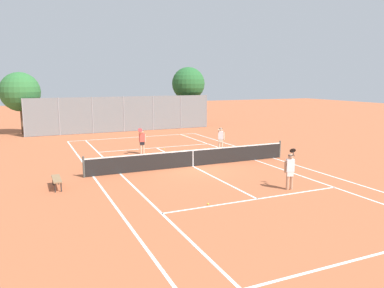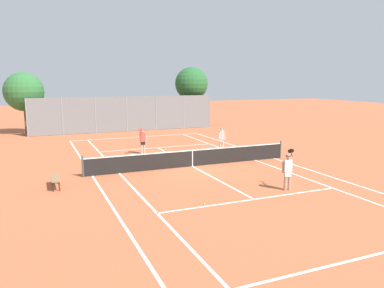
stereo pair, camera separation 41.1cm
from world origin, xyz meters
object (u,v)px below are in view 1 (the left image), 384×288
object	(u,v)px
tree_behind_right	(189,84)
player_far_right	(221,138)
courtside_bench	(57,179)
tree_behind_left	(19,93)
player_near_side	(290,169)
loose_tennis_ball_0	(185,136)
tennis_net	(193,158)
loose_tennis_ball_2	(164,149)
player_far_left	(142,140)
loose_tennis_ball_1	(208,204)

from	to	relation	value
tree_behind_right	player_far_right	bearing A→B (deg)	-105.14
courtside_bench	tree_behind_left	size ratio (longest dim) A/B	0.27
player_near_side	loose_tennis_ball_0	size ratio (longest dim) A/B	26.88
player_far_right	courtside_bench	size ratio (longest dim) A/B	1.07
player_far_right	courtside_bench	world-z (taller)	player_far_right
tennis_net	loose_tennis_ball_2	bearing A→B (deg)	86.78
player_far_left	loose_tennis_ball_0	xyz separation A→B (m)	(5.68, 6.22, -0.89)
courtside_bench	tree_behind_left	world-z (taller)	tree_behind_left
player_near_side	player_far_left	xyz separation A→B (m)	(-3.63, 10.42, 0.00)
loose_tennis_ball_0	tree_behind_left	size ratio (longest dim) A/B	0.01
loose_tennis_ball_2	player_far_left	bearing A→B (deg)	-152.45
tennis_net	player_far_left	bearing A→B (deg)	109.00
player_far_right	tree_behind_right	distance (m)	15.19
tennis_net	player_near_side	world-z (taller)	player_near_side
tennis_net	player_far_left	size ratio (longest dim) A/B	6.76
courtside_bench	tree_behind_right	xyz separation A→B (m)	(14.79, 19.09, 3.92)
player_near_side	tree_behind_left	bearing A→B (deg)	114.62
tree_behind_left	player_near_side	bearing A→B (deg)	-65.38
loose_tennis_ball_1	tree_behind_left	bearing A→B (deg)	105.40
player_far_left	tree_behind_right	size ratio (longest dim) A/B	0.29
player_near_side	tree_behind_right	distance (m)	24.36
tennis_net	loose_tennis_ball_0	size ratio (longest dim) A/B	181.82
player_near_side	tree_behind_left	size ratio (longest dim) A/B	0.32
player_far_right	tree_behind_right	size ratio (longest dim) A/B	0.26
loose_tennis_ball_2	loose_tennis_ball_0	bearing A→B (deg)	54.07
player_far_right	tree_behind_left	bearing A→B (deg)	130.72
player_near_side	courtside_bench	distance (m)	10.39
tennis_net	loose_tennis_ball_1	bearing A→B (deg)	-109.12
player_far_right	tree_behind_left	size ratio (longest dim) A/B	0.29
player_far_left	loose_tennis_ball_0	world-z (taller)	player_far_left
player_far_left	tennis_net	bearing A→B (deg)	-71.00
player_far_right	loose_tennis_ball_0	size ratio (longest dim) A/B	24.24
loose_tennis_ball_1	courtside_bench	xyz separation A→B (m)	(-5.18, 4.80, 0.38)
tennis_net	player_far_left	xyz separation A→B (m)	(-1.58, 4.58, 0.42)
loose_tennis_ball_0	loose_tennis_ball_2	xyz separation A→B (m)	(-3.79, -5.23, 0.00)
loose_tennis_ball_0	player_far_left	bearing A→B (deg)	-132.42
player_far_left	loose_tennis_ball_2	size ratio (longest dim) A/B	26.88
courtside_bench	tree_behind_left	distance (m)	19.48
tree_behind_left	tree_behind_right	world-z (taller)	tree_behind_right
player_far_left	player_far_right	world-z (taller)	player_far_left
tree_behind_right	tennis_net	bearing A→B (deg)	-112.89
player_near_side	loose_tennis_ball_0	world-z (taller)	player_near_side
player_far_right	loose_tennis_ball_0	bearing A→B (deg)	86.04
tennis_net	loose_tennis_ball_0	distance (m)	11.57
loose_tennis_ball_1	player_far_left	bearing A→B (deg)	86.94
player_far_left	loose_tennis_ball_1	size ratio (longest dim) A/B	26.88
loose_tennis_ball_2	courtside_bench	distance (m)	10.37
tennis_net	courtside_bench	distance (m)	7.47
player_near_side	player_far_right	world-z (taller)	player_near_side
loose_tennis_ball_1	tree_behind_right	distance (m)	26.10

